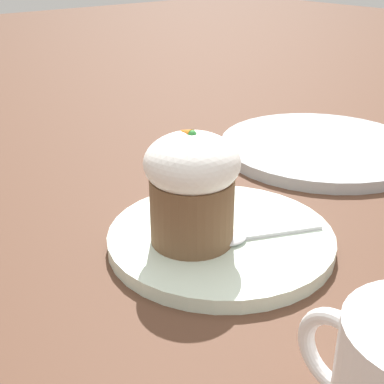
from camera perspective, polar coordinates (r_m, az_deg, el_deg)
ground_plane at (r=0.55m, az=3.06°, el=-5.61°), size 4.00×4.00×0.00m
dessert_plate at (r=0.55m, az=3.07°, el=-4.95°), size 0.23×0.23×0.01m
carrot_cake at (r=0.50m, az=-0.00°, el=0.66°), size 0.09×0.09×0.11m
spoon at (r=0.53m, az=5.36°, el=-4.67°), size 0.07×0.12×0.01m
side_plate at (r=0.80m, az=13.56°, el=4.64°), size 0.29×0.29×0.02m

